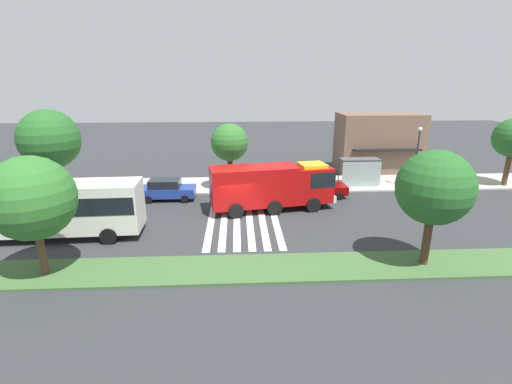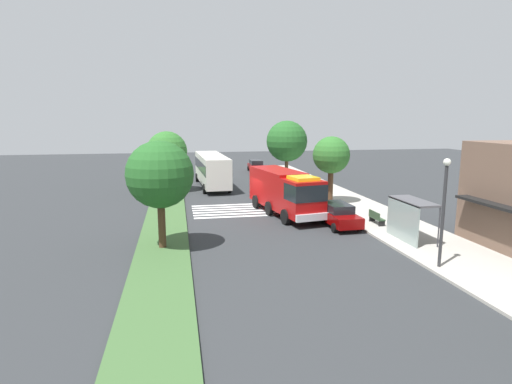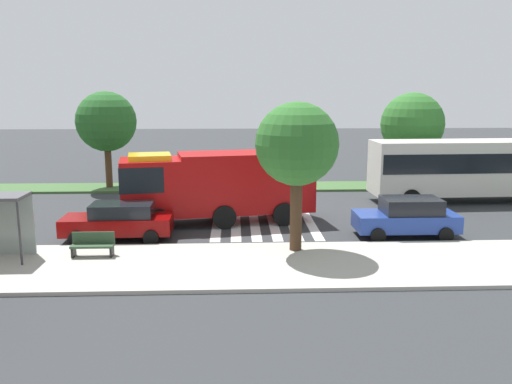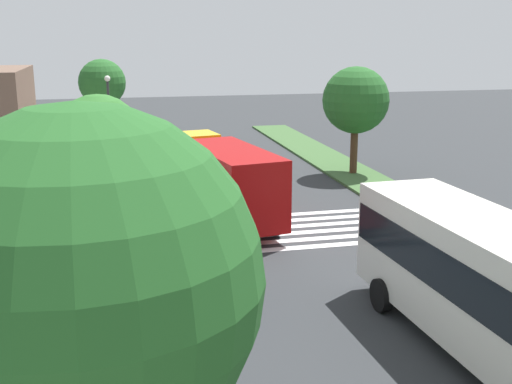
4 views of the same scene
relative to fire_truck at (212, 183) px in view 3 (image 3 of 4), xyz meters
name	(u,v)px [view 3 (image 3 of 4)]	position (x,y,z in m)	size (l,w,h in m)	color
ground_plane	(268,214)	(-2.79, -1.85, -1.95)	(120.00, 120.00, 0.00)	#2D3033
sidewalk	(282,264)	(-2.79, 6.54, -1.88)	(60.00, 5.17, 0.14)	#ADA89E
median_strip	(261,187)	(-2.79, -9.15, -1.88)	(60.00, 3.00, 0.14)	#3D6033
crosswalk	(262,213)	(-2.46, -1.85, -1.94)	(4.95, 10.45, 0.01)	silver
fire_truck	(212,183)	(0.00, 0.00, 0.00)	(9.59, 4.02, 3.43)	#A50C0C
parked_car_mid	(407,217)	(-8.60, 2.76, -1.07)	(4.41, 2.13, 1.72)	navy
parked_car_east	(119,221)	(3.91, 2.76, -1.11)	(4.65, 2.07, 1.60)	#720505
transit_bus	(476,165)	(-14.85, -4.46, 0.14)	(12.00, 3.21, 3.51)	silver
bench_near_shelter	(93,244)	(4.34, 5.44, -1.36)	(1.60, 0.50, 0.90)	#2D472D
sidewalk_tree_west	(297,145)	(-3.45, 4.96, 2.33)	(3.21, 3.21, 5.80)	#47301E
median_tree_far_west	(412,124)	(-12.62, -9.15, 2.17)	(4.08, 4.08, 6.04)	#513823
median_tree_west	(106,122)	(7.04, -9.15, 2.39)	(3.80, 3.80, 6.12)	#47301E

